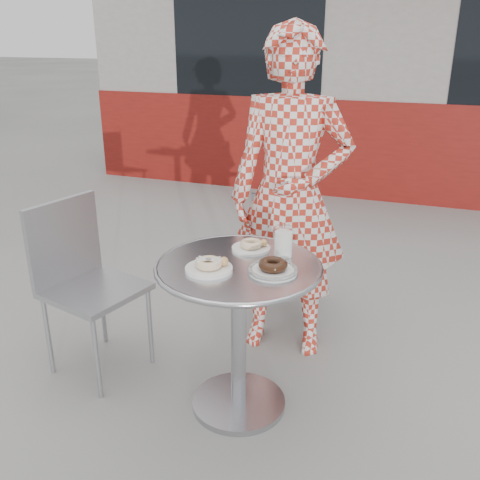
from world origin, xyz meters
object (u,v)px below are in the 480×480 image
(chair_left, at_px, (97,321))
(chair_far, at_px, (286,273))
(bistro_table, at_px, (239,301))
(plate_far, at_px, (252,246))
(milk_cup, at_px, (283,242))
(plate_near, at_px, (210,266))
(plate_checker, at_px, (273,268))
(seated_person, at_px, (290,197))

(chair_left, bearing_deg, chair_far, -23.22)
(bistro_table, distance_m, plate_far, 0.26)
(milk_cup, bearing_deg, plate_near, -134.01)
(plate_checker, distance_m, milk_cup, 0.19)
(chair_far, xyz_separation_m, chair_left, (-0.73, -0.94, 0.03))
(chair_far, relative_size, plate_far, 4.56)
(bistro_table, distance_m, plate_near, 0.24)
(chair_far, height_order, seated_person, seated_person)
(chair_far, height_order, chair_left, chair_left)
(bistro_table, xyz_separation_m, milk_cup, (0.15, 0.15, 0.24))
(plate_near, bearing_deg, seated_person, 78.16)
(plate_far, distance_m, milk_cup, 0.16)
(chair_far, xyz_separation_m, plate_near, (-0.04, -1.09, 0.50))
(chair_far, distance_m, milk_cup, 1.02)
(plate_near, bearing_deg, milk_cup, 45.99)
(plate_far, bearing_deg, seated_person, 82.54)
(seated_person, height_order, plate_far, seated_person)
(plate_near, height_order, milk_cup, milk_cup)
(chair_far, bearing_deg, plate_near, 81.64)
(plate_far, xyz_separation_m, milk_cup, (0.15, -0.02, 0.04))
(chair_far, distance_m, plate_far, 0.96)
(bistro_table, bearing_deg, milk_cup, 45.86)
(bistro_table, bearing_deg, seated_person, 84.72)
(bistro_table, xyz_separation_m, plate_far, (-0.00, 0.17, 0.19))
(chair_left, height_order, milk_cup, chair_left)
(chair_left, xyz_separation_m, milk_cup, (0.93, 0.10, 0.51))
(chair_far, xyz_separation_m, seated_person, (0.11, -0.38, 0.60))
(seated_person, height_order, plate_near, seated_person)
(chair_left, bearing_deg, bistro_table, -79.16)
(chair_left, height_order, seated_person, seated_person)
(bistro_table, distance_m, chair_far, 1.04)
(plate_near, distance_m, plate_checker, 0.26)
(plate_far, relative_size, milk_cup, 1.31)
(chair_left, height_order, plate_far, chair_left)
(chair_left, bearing_deg, seated_person, -41.73)
(seated_person, height_order, plate_checker, seated_person)
(seated_person, bearing_deg, chair_left, -152.04)
(seated_person, relative_size, plate_checker, 8.26)
(seated_person, height_order, milk_cup, seated_person)
(seated_person, bearing_deg, chair_far, 99.67)
(bistro_table, height_order, chair_far, chair_far)
(seated_person, distance_m, milk_cup, 0.47)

